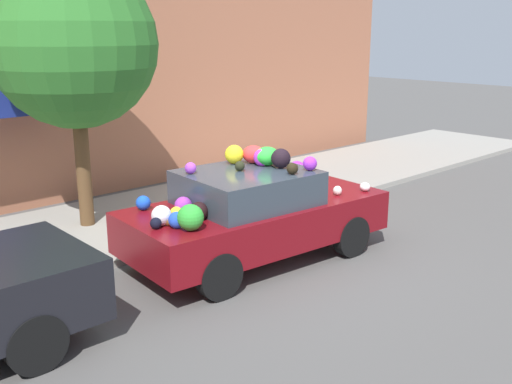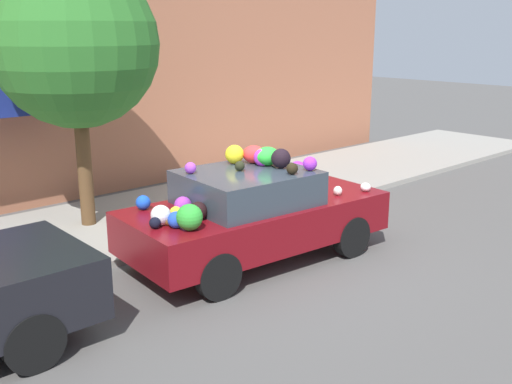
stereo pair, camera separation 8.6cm
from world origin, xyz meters
TOP-DOWN VIEW (x-y plane):
  - ground_plane at (0.00, 0.00)m, footprint 60.00×60.00m
  - sidewalk_curb at (0.00, 2.70)m, footprint 24.00×3.20m
  - building_facade at (-0.10, 4.92)m, footprint 18.00×1.20m
  - street_tree at (-1.21, 2.91)m, footprint 2.66×2.66m
  - fire_hydrant at (1.75, 1.47)m, footprint 0.20×0.20m
  - art_car at (-0.04, -0.01)m, footprint 4.03×2.00m

SIDE VIEW (x-z plane):
  - ground_plane at x=0.00m, z-range 0.00..0.00m
  - sidewalk_curb at x=0.00m, z-range 0.00..0.11m
  - fire_hydrant at x=1.75m, z-range 0.10..0.80m
  - art_car at x=-0.04m, z-range -0.09..1.58m
  - building_facade at x=-0.10m, z-range -0.03..5.57m
  - street_tree at x=-1.21m, z-range 0.92..5.24m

